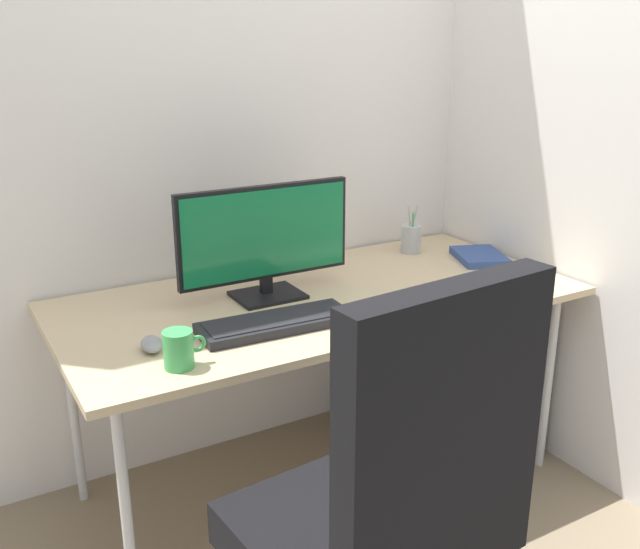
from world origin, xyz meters
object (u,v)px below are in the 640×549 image
object	(u,v)px
office_chair	(388,512)
filing_cabinet	(466,374)
mouse	(152,344)
keyboard	(276,323)
pen_holder	(411,238)
monitor	(265,238)
coffee_mug	(179,349)
notebook	(479,257)

from	to	relation	value
office_chair	filing_cabinet	xyz separation A→B (m)	(0.94, 0.80, -0.26)
filing_cabinet	mouse	distance (m)	1.29
keyboard	mouse	bearing A→B (deg)	175.50
keyboard	pen_holder	size ratio (longest dim) A/B	2.48
office_chair	pen_holder	distance (m)	1.42
office_chair	monitor	distance (m)	1.01
office_chair	keyboard	bearing A→B (deg)	83.30
filing_cabinet	pen_holder	xyz separation A→B (m)	(-0.07, 0.29, 0.47)
monitor	pen_holder	size ratio (longest dim) A/B	3.16
keyboard	coffee_mug	size ratio (longest dim) A/B	4.07
monitor	keyboard	size ratio (longest dim) A/B	1.27
monitor	keyboard	xyz separation A→B (m)	(-0.09, -0.25, -0.18)
coffee_mug	keyboard	bearing A→B (deg)	18.55
monitor	pen_holder	bearing A→B (deg)	13.42
pen_holder	notebook	bearing A→B (deg)	-52.73
filing_cabinet	coffee_mug	world-z (taller)	coffee_mug
office_chair	pen_holder	world-z (taller)	office_chair
pen_holder	filing_cabinet	bearing A→B (deg)	-77.41
monitor	mouse	bearing A→B (deg)	-153.41
monitor	pen_holder	xyz separation A→B (m)	(0.70, 0.17, -0.14)
office_chair	notebook	size ratio (longest dim) A/B	4.90
notebook	office_chair	bearing A→B (deg)	-117.68
notebook	monitor	bearing A→B (deg)	-161.10
notebook	coffee_mug	distance (m)	1.32
keyboard	coffee_mug	distance (m)	0.35
office_chair	coffee_mug	bearing A→B (deg)	113.57
mouse	pen_holder	distance (m)	1.22
filing_cabinet	coffee_mug	size ratio (longest dim) A/B	5.11
coffee_mug	office_chair	bearing A→B (deg)	-66.43
keyboard	mouse	size ratio (longest dim) A/B	4.66
monitor	coffee_mug	world-z (taller)	monitor
filing_cabinet	pen_holder	distance (m)	0.56
office_chair	mouse	bearing A→B (deg)	111.47
mouse	coffee_mug	size ratio (longest dim) A/B	0.87
filing_cabinet	mouse	bearing A→B (deg)	-175.29
notebook	keyboard	bearing A→B (deg)	-145.88
filing_cabinet	notebook	size ratio (longest dim) A/B	2.57
pen_holder	notebook	size ratio (longest dim) A/B	0.82
mouse	filing_cabinet	bearing A→B (deg)	14.19
monitor	filing_cabinet	bearing A→B (deg)	-9.18
office_chair	keyboard	xyz separation A→B (m)	(0.08, 0.67, 0.17)
filing_cabinet	notebook	bearing A→B (deg)	39.32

